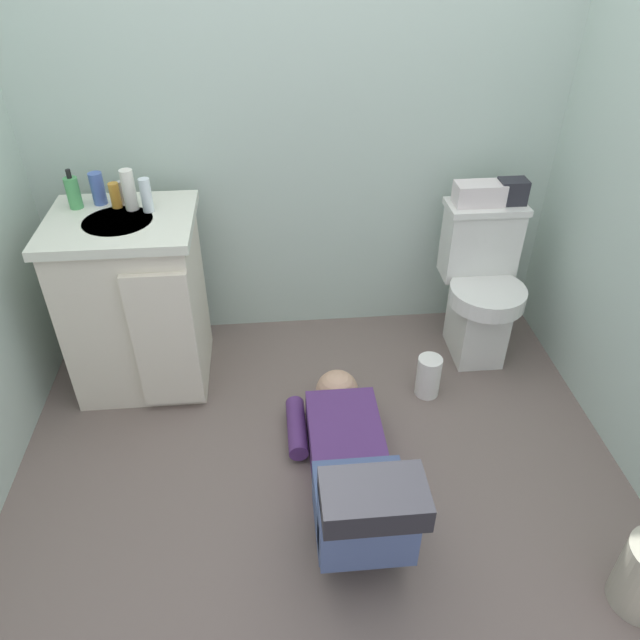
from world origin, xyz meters
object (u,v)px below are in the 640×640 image
person_plumber (352,469)px  paper_towel_roll (428,376)px  faucet (122,193)px  bottle_clear (146,195)px  tissue_box (479,194)px  soap_dispenser (73,192)px  bottle_amber (115,195)px  toilet (480,286)px  vanity_cabinet (137,302)px  bottle_blue (98,188)px  bottle_white (129,190)px  toiletry_bag (512,191)px

person_plumber → paper_towel_roll: (0.43, 0.57, -0.08)m
faucet → bottle_clear: 0.14m
bottle_clear → paper_towel_roll: (1.18, -0.32, -0.79)m
tissue_box → paper_towel_roll: (-0.26, -0.41, -0.70)m
soap_dispenser → bottle_amber: bearing=-3.5°
toilet → vanity_cabinet: 1.59m
bottle_blue → toilet: bearing=-3.2°
paper_towel_roll → bottle_blue: bearing=163.5°
tissue_box → bottle_white: 1.51m
bottle_white → bottle_clear: bottle_white is taller
bottle_blue → bottle_clear: (0.21, -0.09, 0.00)m
toiletry_bag → bottle_white: 1.66m
tissue_box → toiletry_bag: size_ratio=1.77×
tissue_box → paper_towel_roll: 0.85m
toiletry_bag → bottle_amber: 1.72m
vanity_cabinet → person_plumber: size_ratio=0.77×
bottle_blue → vanity_cabinet: bearing=-57.3°
bottle_clear → paper_towel_roll: 1.45m
bottle_amber → paper_towel_roll: 1.57m
toilet → bottle_clear: (-1.48, -0.00, 0.52)m
vanity_cabinet → bottle_amber: size_ratio=7.79×
faucet → bottle_blue: bottle_blue is taller
bottle_blue → person_plumber: bearing=-45.6°
vanity_cabinet → faucet: faucet is taller
soap_dispenser → paper_towel_roll: bearing=-14.4°
toiletry_bag → bottle_amber: (-1.72, -0.04, 0.07)m
tissue_box → soap_dispenser: soap_dispenser is taller
toilet → bottle_blue: 1.77m
vanity_cabinet → bottle_white: bottle_white is taller
soap_dispenser → paper_towel_roll: (1.48, -0.38, -0.79)m
vanity_cabinet → soap_dispenser: bearing=146.9°
vanity_cabinet → bottle_clear: size_ratio=5.81×
faucet → toiletry_bag: faucet is taller
faucet → person_plumber: 1.47m
person_plumber → soap_dispenser: bearing=138.0°
tissue_box → bottle_blue: 1.65m
bottle_amber → bottle_white: bottle_white is taller
vanity_cabinet → bottle_amber: 0.47m
bottle_white → toilet: bearing=-1.0°
faucet → bottle_white: size_ratio=0.59×
bottle_white → bottle_clear: (0.07, -0.03, -0.01)m
vanity_cabinet → bottle_amber: bottle_amber is taller
faucet → person_plumber: (0.86, -0.97, -0.69)m
tissue_box → paper_towel_roll: size_ratio=1.09×
paper_towel_roll → toilet: bearing=46.8°
bottle_amber → bottle_clear: 0.15m
person_plumber → bottle_white: (-0.82, 0.91, 0.73)m
vanity_cabinet → bottle_amber: bearing=102.5°
person_plumber → bottle_white: size_ratio=6.30×
bottle_blue → bottle_amber: (0.08, -0.04, -0.01)m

